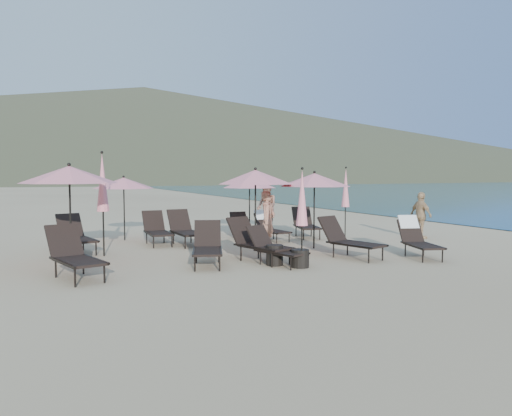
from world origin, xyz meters
name	(u,v)px	position (x,y,z in m)	size (l,w,h in m)	color
ground	(314,261)	(0.00, 0.00, 0.00)	(800.00, 800.00, 0.00)	#D6BA8C
volcanic_headland	(162,135)	(71.37, 302.62, 26.49)	(690.00, 690.00, 55.00)	brown
lounger_0	(74,254)	(-5.57, 0.37, 0.50)	(1.15, 1.97, 1.06)	black
lounger_1	(207,245)	(-2.56, 0.64, 0.47)	(1.21, 1.87, 1.00)	black
lounger_2	(275,247)	(-1.10, -0.02, 0.42)	(1.08, 1.67, 0.90)	black
lounger_3	(257,241)	(-1.27, 0.60, 0.49)	(1.17, 1.95, 1.05)	black
lounger_4	(349,239)	(1.10, 0.08, 0.48)	(1.14, 1.91, 1.03)	black
lounger_5	(417,238)	(2.79, -0.56, 0.50)	(1.07, 1.77, 1.04)	black
lounger_6	(76,235)	(-5.24, 3.92, 0.48)	(1.01, 1.89, 1.03)	black
lounger_7	(157,229)	(-2.84, 4.56, 0.46)	(0.71, 1.74, 0.99)	black
lounger_8	(185,229)	(-2.08, 4.11, 0.48)	(0.75, 1.83, 1.04)	black
lounger_9	(243,227)	(0.03, 4.55, 0.41)	(0.74, 1.56, 0.87)	black
lounger_10	(270,226)	(0.73, 3.97, 0.46)	(0.71, 1.58, 0.96)	black
lounger_11	(306,223)	(2.20, 4.18, 0.47)	(1.11, 1.84, 1.00)	black
umbrella_open_0	(69,175)	(-5.50, 2.01, 2.14)	(2.25, 2.25, 2.43)	black
umbrella_open_1	(255,177)	(-0.64, 2.09, 2.07)	(2.18, 2.18, 2.34)	black
umbrella_open_2	(314,180)	(1.10, 1.82, 1.99)	(2.09, 2.09, 2.25)	black
umbrella_open_3	(124,183)	(-3.58, 5.90, 1.86)	(1.95, 1.95, 2.10)	black
umbrella_open_4	(249,183)	(0.60, 5.31, 1.85)	(1.94, 1.94, 2.09)	black
umbrella_closed_0	(302,198)	(-0.76, -0.72, 1.61)	(0.27, 0.27, 2.32)	black
umbrella_closed_1	(346,188)	(3.47, 3.67, 1.67)	(0.28, 0.28, 2.40)	black
umbrella_closed_2	(103,183)	(-4.63, 2.97, 1.92)	(0.32, 0.32, 2.76)	black
side_table_0	(275,255)	(-1.13, -0.07, 0.24)	(0.41, 0.41, 0.49)	black
side_table_1	(300,258)	(-0.71, -0.56, 0.21)	(0.42, 0.42, 0.42)	black
beachgoer_a	(268,220)	(-0.10, 2.40, 0.84)	(0.61, 0.40, 1.67)	#AD755E
beachgoer_b	(267,207)	(1.88, 6.59, 0.91)	(0.88, 0.69, 1.81)	#93604B
beachgoer_c	(421,215)	(5.46, 2.20, 0.78)	(0.91, 0.38, 1.56)	tan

